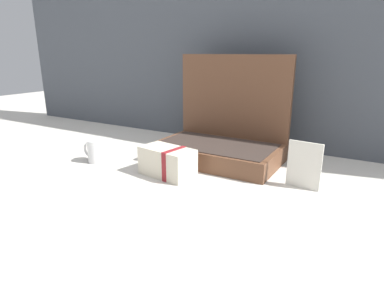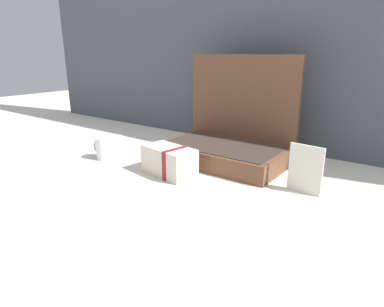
{
  "view_description": "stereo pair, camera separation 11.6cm",
  "coord_description": "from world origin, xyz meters",
  "px_view_note": "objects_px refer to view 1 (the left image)",
  "views": [
    {
      "loc": [
        0.54,
        -0.98,
        0.45
      ],
      "look_at": [
        -0.02,
        -0.02,
        0.1
      ],
      "focal_mm": 30.71,
      "sensor_mm": 36.0,
      "label": 1
    },
    {
      "loc": [
        0.64,
        -0.92,
        0.45
      ],
      "look_at": [
        -0.02,
        -0.02,
        0.1
      ],
      "focal_mm": 30.71,
      "sensor_mm": 36.0,
      "label": 2
    }
  ],
  "objects_px": {
    "cream_toiletry_bag": "(168,162)",
    "coffee_mug": "(96,151)",
    "info_card_left": "(304,165)",
    "open_suitcase": "(222,138)"
  },
  "relations": [
    {
      "from": "cream_toiletry_bag",
      "to": "info_card_left",
      "type": "xyz_separation_m",
      "value": [
        0.47,
        0.13,
        0.03
      ]
    },
    {
      "from": "coffee_mug",
      "to": "cream_toiletry_bag",
      "type": "bearing_deg",
      "value": 3.33
    },
    {
      "from": "open_suitcase",
      "to": "coffee_mug",
      "type": "distance_m",
      "value": 0.54
    },
    {
      "from": "cream_toiletry_bag",
      "to": "coffee_mug",
      "type": "height_order",
      "value": "cream_toiletry_bag"
    },
    {
      "from": "cream_toiletry_bag",
      "to": "coffee_mug",
      "type": "xyz_separation_m",
      "value": [
        -0.35,
        -0.02,
        -0.01
      ]
    },
    {
      "from": "open_suitcase",
      "to": "cream_toiletry_bag",
      "type": "xyz_separation_m",
      "value": [
        -0.08,
        -0.29,
        -0.04
      ]
    },
    {
      "from": "open_suitcase",
      "to": "cream_toiletry_bag",
      "type": "relative_size",
      "value": 2.33
    },
    {
      "from": "coffee_mug",
      "to": "info_card_left",
      "type": "distance_m",
      "value": 0.84
    },
    {
      "from": "open_suitcase",
      "to": "info_card_left",
      "type": "bearing_deg",
      "value": -22.09
    },
    {
      "from": "cream_toiletry_bag",
      "to": "coffee_mug",
      "type": "distance_m",
      "value": 0.36
    }
  ]
}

